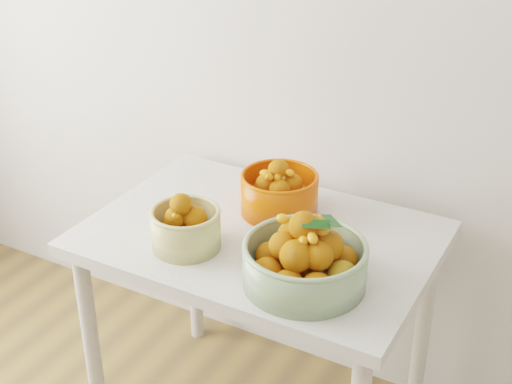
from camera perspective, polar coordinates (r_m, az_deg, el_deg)
table at (r=2.13m, az=0.33°, el=-5.47°), size 1.00×0.70×0.75m
bowl_cream at (r=1.99m, az=-5.66°, el=-2.78°), size 0.23×0.23×0.17m
bowl_green at (r=1.83m, az=3.96°, el=-5.45°), size 0.35×0.35×0.21m
bowl_orange at (r=2.16m, az=1.84°, el=-0.02°), size 0.29×0.29×0.17m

